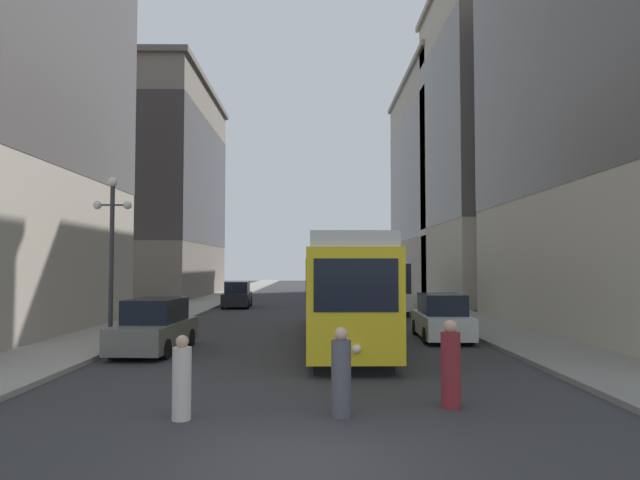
{
  "coord_description": "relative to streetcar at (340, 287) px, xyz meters",
  "views": [
    {
      "loc": [
        0.18,
        -8.33,
        2.96
      ],
      "look_at": [
        0.36,
        9.7,
        3.79
      ],
      "focal_mm": 31.09,
      "sensor_mm": 36.0,
      "label": 1
    }
  ],
  "objects": [
    {
      "name": "building_left_corner",
      "position": [
        -17.48,
        30.72,
        8.24
      ],
      "size": [
        13.21,
        20.48,
        20.12
      ],
      "color": "slate",
      "rests_on": "ground"
    },
    {
      "name": "sidewalk_right",
      "position": [
        7.07,
        26.54,
        -2.03
      ],
      "size": [
        3.39,
        120.0,
        0.15
      ],
      "primitive_type": "cube",
      "color": "gray",
      "rests_on": "ground"
    },
    {
      "name": "transit_bus",
      "position": [
        3.37,
        14.97,
        -0.15
      ],
      "size": [
        2.78,
        11.26,
        3.45
      ],
      "rotation": [
        0.0,
        0.0,
        -0.02
      ],
      "color": "black",
      "rests_on": "ground"
    },
    {
      "name": "pedestrian_crossing_near",
      "position": [
        1.83,
        -10.15,
        -1.25
      ],
      "size": [
        0.41,
        0.41,
        1.82
      ],
      "rotation": [
        0.0,
        0.0,
        2.69
      ],
      "color": "maroon",
      "rests_on": "ground"
    },
    {
      "name": "parked_car_right_far",
      "position": [
        4.08,
        0.47,
        -1.26
      ],
      "size": [
        2.04,
        4.7,
        1.82
      ],
      "rotation": [
        0.0,
        0.0,
        3.1
      ],
      "color": "black",
      "rests_on": "ground"
    },
    {
      "name": "parked_car_left_mid",
      "position": [
        -6.49,
        17.5,
        -1.26
      ],
      "size": [
        2.03,
        4.47,
        1.82
      ],
      "rotation": [
        0.0,
        0.0,
        0.04
      ],
      "color": "black",
      "rests_on": "ground"
    },
    {
      "name": "sidewalk_left",
      "position": [
        -9.48,
        26.54,
        -2.03
      ],
      "size": [
        3.39,
        120.0,
        0.15
      ],
      "primitive_type": "cube",
      "color": "gray",
      "rests_on": "ground"
    },
    {
      "name": "pedestrian_on_sidewalk",
      "position": [
        -0.5,
        -10.83,
        -1.29
      ],
      "size": [
        0.39,
        0.39,
        1.74
      ],
      "rotation": [
        0.0,
        0.0,
        2.36
      ],
      "color": "#4C4C56",
      "rests_on": "ground"
    },
    {
      "name": "building_right_midblock",
      "position": [
        14.53,
        37.62,
        9.76
      ],
      "size": [
        12.12,
        22.66,
        23.05
      ],
      "color": "#A89E8E",
      "rests_on": "ground"
    },
    {
      "name": "building_right_far",
      "position": [
        14.0,
        21.83,
        10.96
      ],
      "size": [
        11.07,
        14.78,
        25.35
      ],
      "color": "#B2A893",
      "rests_on": "ground"
    },
    {
      "name": "pedestrian_crossing_far",
      "position": [
        -3.57,
        -11.02,
        -1.35
      ],
      "size": [
        0.36,
        0.36,
        1.62
      ],
      "rotation": [
        0.0,
        0.0,
        2.43
      ],
      "color": "beige",
      "rests_on": "ground"
    },
    {
      "name": "streetcar",
      "position": [
        0.0,
        0.0,
        0.0
      ],
      "size": [
        2.75,
        14.94,
        3.89
      ],
      "rotation": [
        0.0,
        0.0,
        0.01
      ],
      "color": "black",
      "rests_on": "ground"
    },
    {
      "name": "lamp_post_left_near",
      "position": [
        -8.39,
        -1.66,
        1.97
      ],
      "size": [
        1.41,
        0.36,
        6.03
      ],
      "color": "#333338",
      "rests_on": "sidewalk_left"
    },
    {
      "name": "ground_plane",
      "position": [
        -1.2,
        -13.46,
        -2.1
      ],
      "size": [
        200.0,
        200.0,
        0.0
      ],
      "primitive_type": "plane",
      "color": "#303033"
    },
    {
      "name": "parked_car_left_near",
      "position": [
        -6.48,
        -2.7,
        -1.26
      ],
      "size": [
        2.07,
        4.58,
        1.82
      ],
      "rotation": [
        0.0,
        0.0,
        -0.05
      ],
      "color": "black",
      "rests_on": "ground"
    }
  ]
}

